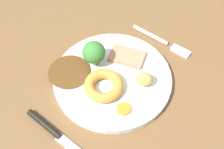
{
  "coord_description": "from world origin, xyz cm",
  "views": [
    {
      "loc": [
        29.15,
        22.67,
        57.32
      ],
      "look_at": [
        0.16,
        -1.24,
        6.0
      ],
      "focal_mm": 49.05,
      "sensor_mm": 36.0,
      "label": 1
    }
  ],
  "objects_px": {
    "dinner_plate": "(112,79)",
    "knife": "(56,134)",
    "meat_slice_main": "(127,56)",
    "roast_potato_left": "(144,79)",
    "broccoli_floret": "(94,53)",
    "fork": "(163,41)",
    "carrot_coin_front": "(124,109)",
    "yorkshire_pudding": "(104,86)"
  },
  "relations": [
    {
      "from": "yorkshire_pudding",
      "to": "fork",
      "type": "bearing_deg",
      "value": 175.45
    },
    {
      "from": "dinner_plate",
      "to": "roast_potato_left",
      "type": "bearing_deg",
      "value": 116.51
    },
    {
      "from": "meat_slice_main",
      "to": "carrot_coin_front",
      "type": "relative_size",
      "value": 2.73
    },
    {
      "from": "roast_potato_left",
      "to": "carrot_coin_front",
      "type": "xyz_separation_m",
      "value": [
        0.08,
        0.01,
        -0.01
      ]
    },
    {
      "from": "yorkshire_pudding",
      "to": "carrot_coin_front",
      "type": "relative_size",
      "value": 2.91
    },
    {
      "from": "meat_slice_main",
      "to": "roast_potato_left",
      "type": "height_order",
      "value": "roast_potato_left"
    },
    {
      "from": "carrot_coin_front",
      "to": "knife",
      "type": "relative_size",
      "value": 0.15
    },
    {
      "from": "dinner_plate",
      "to": "roast_potato_left",
      "type": "xyz_separation_m",
      "value": [
        -0.03,
        0.06,
        0.02
      ]
    },
    {
      "from": "broccoli_floret",
      "to": "knife",
      "type": "xyz_separation_m",
      "value": [
        0.17,
        0.05,
        -0.04
      ]
    },
    {
      "from": "broccoli_floret",
      "to": "fork",
      "type": "distance_m",
      "value": 0.18
    },
    {
      "from": "dinner_plate",
      "to": "broccoli_floret",
      "type": "xyz_separation_m",
      "value": [
        -0.01,
        -0.05,
        0.04
      ]
    },
    {
      "from": "meat_slice_main",
      "to": "broccoli_floret",
      "type": "height_order",
      "value": "broccoli_floret"
    },
    {
      "from": "roast_potato_left",
      "to": "knife",
      "type": "height_order",
      "value": "roast_potato_left"
    },
    {
      "from": "broccoli_floret",
      "to": "fork",
      "type": "relative_size",
      "value": 0.38
    },
    {
      "from": "carrot_coin_front",
      "to": "fork",
      "type": "relative_size",
      "value": 0.18
    },
    {
      "from": "dinner_plate",
      "to": "carrot_coin_front",
      "type": "distance_m",
      "value": 0.08
    },
    {
      "from": "roast_potato_left",
      "to": "fork",
      "type": "relative_size",
      "value": 0.24
    },
    {
      "from": "roast_potato_left",
      "to": "fork",
      "type": "bearing_deg",
      "value": -163.04
    },
    {
      "from": "broccoli_floret",
      "to": "roast_potato_left",
      "type": "bearing_deg",
      "value": 101.59
    },
    {
      "from": "roast_potato_left",
      "to": "knife",
      "type": "xyz_separation_m",
      "value": [
        0.19,
        -0.06,
        -0.02
      ]
    },
    {
      "from": "carrot_coin_front",
      "to": "broccoli_floret",
      "type": "relative_size",
      "value": 0.48
    },
    {
      "from": "knife",
      "to": "carrot_coin_front",
      "type": "bearing_deg",
      "value": 59.82
    },
    {
      "from": "yorkshire_pudding",
      "to": "knife",
      "type": "xyz_separation_m",
      "value": [
        0.13,
        -0.01,
        -0.02
      ]
    },
    {
      "from": "yorkshire_pudding",
      "to": "broccoli_floret",
      "type": "xyz_separation_m",
      "value": [
        -0.04,
        -0.06,
        0.02
      ]
    },
    {
      "from": "roast_potato_left",
      "to": "fork",
      "type": "height_order",
      "value": "roast_potato_left"
    },
    {
      "from": "yorkshire_pudding",
      "to": "dinner_plate",
      "type": "bearing_deg",
      "value": -170.65
    },
    {
      "from": "meat_slice_main",
      "to": "yorkshire_pudding",
      "type": "bearing_deg",
      "value": 8.57
    },
    {
      "from": "fork",
      "to": "yorkshire_pudding",
      "type": "bearing_deg",
      "value": -97.0
    },
    {
      "from": "roast_potato_left",
      "to": "fork",
      "type": "xyz_separation_m",
      "value": [
        -0.13,
        -0.04,
        -0.02
      ]
    },
    {
      "from": "meat_slice_main",
      "to": "roast_potato_left",
      "type": "distance_m",
      "value": 0.08
    },
    {
      "from": "dinner_plate",
      "to": "knife",
      "type": "bearing_deg",
      "value": -0.37
    },
    {
      "from": "yorkshire_pudding",
      "to": "roast_potato_left",
      "type": "distance_m",
      "value": 0.08
    },
    {
      "from": "roast_potato_left",
      "to": "carrot_coin_front",
      "type": "distance_m",
      "value": 0.08
    },
    {
      "from": "meat_slice_main",
      "to": "carrot_coin_front",
      "type": "distance_m",
      "value": 0.13
    },
    {
      "from": "dinner_plate",
      "to": "broccoli_floret",
      "type": "distance_m",
      "value": 0.07
    },
    {
      "from": "yorkshire_pudding",
      "to": "fork",
      "type": "distance_m",
      "value": 0.2
    },
    {
      "from": "fork",
      "to": "roast_potato_left",
      "type": "bearing_deg",
      "value": -75.49
    },
    {
      "from": "dinner_plate",
      "to": "broccoli_floret",
      "type": "bearing_deg",
      "value": -96.9
    },
    {
      "from": "dinner_plate",
      "to": "meat_slice_main",
      "type": "bearing_deg",
      "value": -171.84
    },
    {
      "from": "carrot_coin_front",
      "to": "fork",
      "type": "height_order",
      "value": "carrot_coin_front"
    },
    {
      "from": "dinner_plate",
      "to": "fork",
      "type": "bearing_deg",
      "value": 172.64
    },
    {
      "from": "yorkshire_pudding",
      "to": "knife",
      "type": "bearing_deg",
      "value": -2.81
    }
  ]
}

